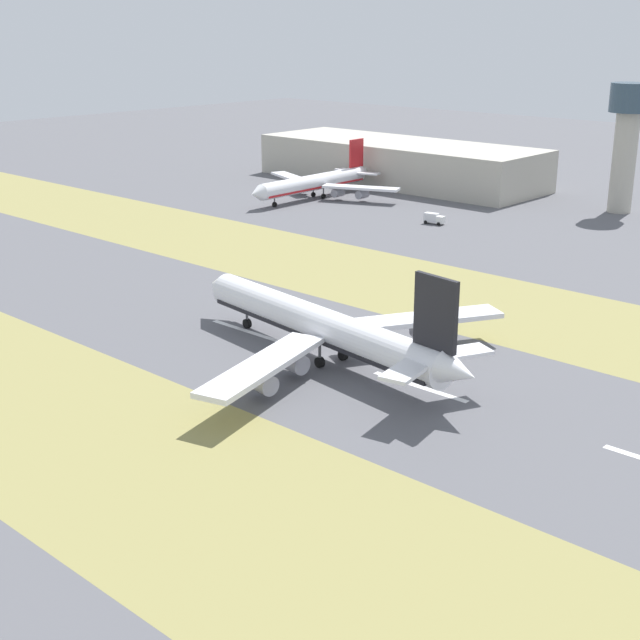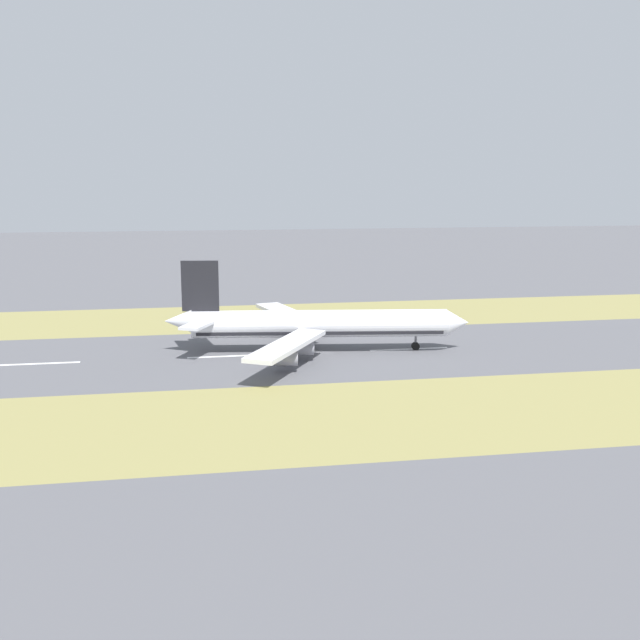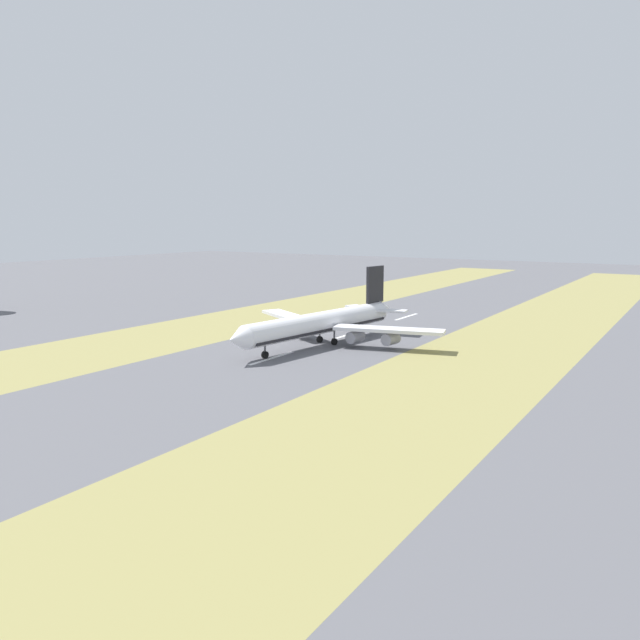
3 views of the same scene
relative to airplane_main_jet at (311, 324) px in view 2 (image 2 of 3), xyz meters
name	(u,v)px [view 2 (image 2 of 3)]	position (x,y,z in m)	size (l,w,h in m)	color
ground_plane	(323,352)	(1.72, 2.32, -6.02)	(800.00, 800.00, 0.00)	#56565B
grass_median_west	(295,316)	(-43.28, 2.32, -6.02)	(40.00, 600.00, 0.01)	olive
grass_median_east	(372,415)	(46.72, 2.32, -6.02)	(40.00, 600.00, 0.01)	olive
centreline_dash_near	(35,364)	(1.72, -58.11, -6.01)	(1.20, 18.00, 0.01)	silver
centreline_dash_mid	(230,356)	(1.72, -18.11, -6.01)	(1.20, 18.00, 0.01)	silver
centreline_dash_far	(409,349)	(1.72, 21.89, -6.01)	(1.20, 18.00, 0.01)	silver
airplane_main_jet	(311,324)	(0.00, 0.00, 0.00)	(63.59, 67.15, 20.20)	white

